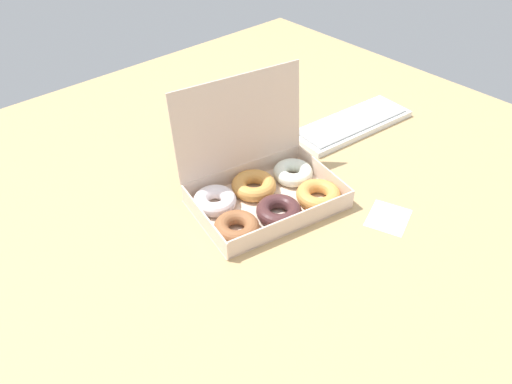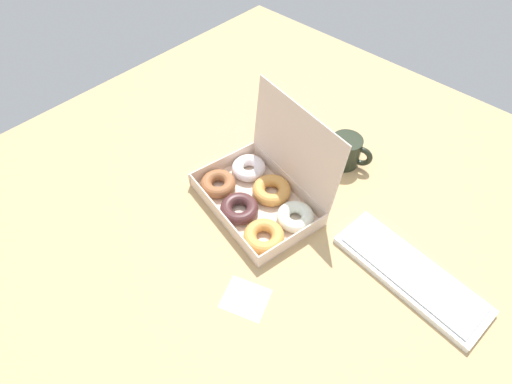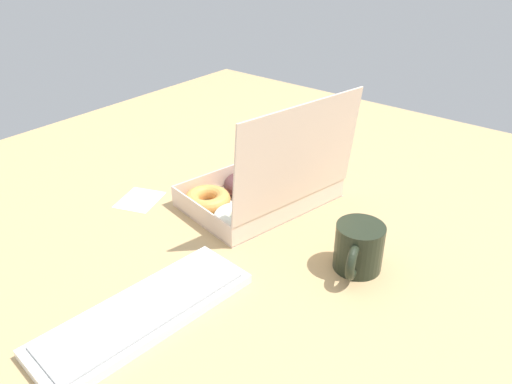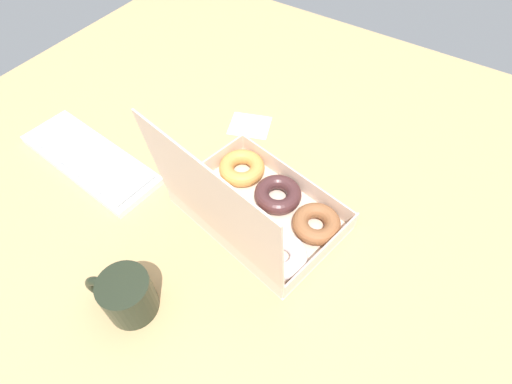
{
  "view_description": "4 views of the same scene",
  "coord_description": "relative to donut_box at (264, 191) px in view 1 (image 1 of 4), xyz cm",
  "views": [
    {
      "loc": [
        -70.68,
        -71.9,
        79.7
      ],
      "look_at": [
        -8.01,
        -2.26,
        4.98
      ],
      "focal_mm": 35.0,
      "sensor_mm": 36.0,
      "label": 1
    },
    {
      "loc": [
        44.34,
        -55.95,
        91.72
      ],
      "look_at": [
        -5.94,
        -2.19,
        4.18
      ],
      "focal_mm": 28.0,
      "sensor_mm": 36.0,
      "label": 2
    },
    {
      "loc": [
        78.32,
        63.11,
        61.72
      ],
      "look_at": [
        -3.53,
        -2.8,
        3.24
      ],
      "focal_mm": 35.0,
      "sensor_mm": 36.0,
      "label": 3
    },
    {
      "loc": [
        -33.02,
        41.34,
        74.17
      ],
      "look_at": [
        -3.11,
        -4.56,
        5.01
      ],
      "focal_mm": 28.0,
      "sensor_mm": 36.0,
      "label": 4
    }
  ],
  "objects": [
    {
      "name": "donut_box",
      "position": [
        0.0,
        0.0,
        0.0
      ],
      "size": [
        39.63,
        33.16,
        28.82
      ],
      "color": "beige",
      "rests_on": "ground_plane"
    },
    {
      "name": "paper_napkin",
      "position": [
        18.01,
        -24.63,
        -3.36
      ],
      "size": [
        13.28,
        12.35,
        0.15
      ],
      "primitive_type": "cube",
      "rotation": [
        0.0,
        0.0,
        0.36
      ],
      "color": "white",
      "rests_on": "ground_plane"
    },
    {
      "name": "coffee_mug",
      "position": [
        8.6,
        30.48,
        1.52
      ],
      "size": [
        13.38,
        9.58,
        9.66
      ],
      "color": "#222A1C",
      "rests_on": "ground_plane"
    },
    {
      "name": "ground_plane",
      "position": [
        4.86,
        1.75,
        -4.44
      ],
      "size": [
        180.0,
        180.0,
        2.0
      ],
      "primitive_type": "cube",
      "color": "tan"
    },
    {
      "name": "keyboard",
      "position": [
        44.24,
        8.41,
        -2.38
      ],
      "size": [
        40.69,
        17.32,
        2.2
      ],
      "color": "white",
      "rests_on": "ground_plane"
    }
  ]
}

